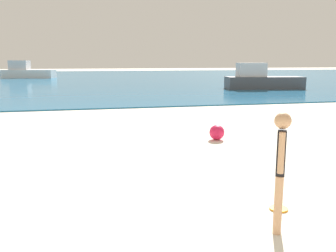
{
  "coord_description": "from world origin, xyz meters",
  "views": [
    {
      "loc": [
        -1.03,
        -0.58,
        2.14
      ],
      "look_at": [
        0.39,
        5.45,
        1.02
      ],
      "focal_mm": 38.68,
      "sensor_mm": 36.0,
      "label": 1
    }
  ],
  "objects_px": {
    "frisbee": "(279,209)",
    "boat_far": "(27,72)",
    "person_standing": "(280,165)",
    "boat_near": "(261,80)",
    "beach_ball": "(217,132)"
  },
  "relations": [
    {
      "from": "frisbee",
      "to": "boat_far",
      "type": "height_order",
      "value": "boat_far"
    },
    {
      "from": "person_standing",
      "to": "boat_near",
      "type": "distance_m",
      "value": 23.47
    },
    {
      "from": "frisbee",
      "to": "beach_ball",
      "type": "xyz_separation_m",
      "value": [
        0.81,
        4.67,
        0.19
      ]
    },
    {
      "from": "boat_near",
      "to": "boat_far",
      "type": "height_order",
      "value": "boat_far"
    },
    {
      "from": "person_standing",
      "to": "boat_far",
      "type": "relative_size",
      "value": 0.24
    },
    {
      "from": "frisbee",
      "to": "boat_near",
      "type": "xyz_separation_m",
      "value": [
        10.26,
        20.3,
        0.71
      ]
    },
    {
      "from": "person_standing",
      "to": "frisbee",
      "type": "bearing_deg",
      "value": -2.24
    },
    {
      "from": "beach_ball",
      "to": "boat_far",
      "type": "bearing_deg",
      "value": 104.81
    },
    {
      "from": "beach_ball",
      "to": "person_standing",
      "type": "bearing_deg",
      "value": -102.76
    },
    {
      "from": "boat_far",
      "to": "frisbee",
      "type": "bearing_deg",
      "value": -61.54
    },
    {
      "from": "frisbee",
      "to": "beach_ball",
      "type": "height_order",
      "value": "beach_ball"
    },
    {
      "from": "boat_near",
      "to": "beach_ball",
      "type": "height_order",
      "value": "boat_near"
    },
    {
      "from": "frisbee",
      "to": "boat_near",
      "type": "height_order",
      "value": "boat_near"
    },
    {
      "from": "person_standing",
      "to": "beach_ball",
      "type": "distance_m",
      "value": 5.45
    },
    {
      "from": "beach_ball",
      "to": "boat_near",
      "type": "bearing_deg",
      "value": 58.86
    }
  ]
}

